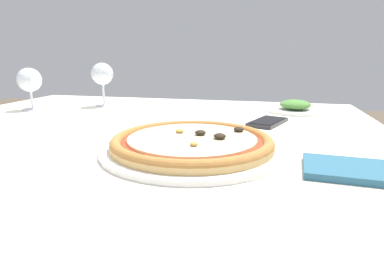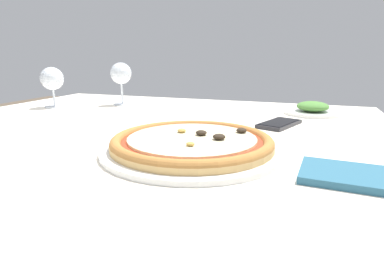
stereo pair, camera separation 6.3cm
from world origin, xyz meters
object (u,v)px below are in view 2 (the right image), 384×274
(dining_table, at_px, (143,154))
(pizza_plate, at_px, (192,143))
(wine_glass_far_left, at_px, (121,75))
(wine_glass_far_right, at_px, (52,80))
(side_plate, at_px, (312,109))
(cell_phone, at_px, (279,124))

(dining_table, distance_m, pizza_plate, 0.28)
(wine_glass_far_left, height_order, wine_glass_far_right, wine_glass_far_left)
(wine_glass_far_left, distance_m, side_plate, 0.69)
(cell_phone, bearing_deg, side_plate, 67.59)
(dining_table, height_order, pizza_plate, pizza_plate)
(wine_glass_far_left, height_order, side_plate, wine_glass_far_left)
(pizza_plate, height_order, side_plate, same)
(dining_table, xyz_separation_m, side_plate, (0.43, 0.35, 0.09))
(wine_glass_far_left, bearing_deg, dining_table, -51.85)
(wine_glass_far_right, bearing_deg, cell_phone, -3.83)
(pizza_plate, height_order, cell_phone, pizza_plate)
(pizza_plate, relative_size, cell_phone, 2.25)
(cell_phone, bearing_deg, wine_glass_far_right, 176.17)
(wine_glass_far_right, bearing_deg, wine_glass_far_left, 33.18)
(side_plate, bearing_deg, cell_phone, -112.41)
(wine_glass_far_left, bearing_deg, wine_glass_far_right, -146.82)
(cell_phone, relative_size, side_plate, 0.93)
(dining_table, height_order, side_plate, side_plate)
(dining_table, bearing_deg, wine_glass_far_right, 157.38)
(pizza_plate, distance_m, side_plate, 0.56)
(dining_table, height_order, wine_glass_far_right, wine_glass_far_right)
(side_plate, bearing_deg, pizza_plate, -114.23)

